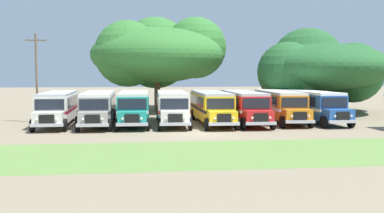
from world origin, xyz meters
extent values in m
plane|color=#84755B|center=(0.00, 0.00, 0.00)|extent=(220.00, 220.00, 0.00)
cube|color=olive|center=(0.00, -8.18, 0.00)|extent=(80.00, 8.63, 0.01)
cube|color=silver|center=(-11.54, 7.33, 1.55)|extent=(2.77, 9.27, 2.10)
cube|color=maroon|center=(-11.54, 7.33, 1.38)|extent=(2.80, 9.29, 0.24)
cube|color=black|center=(-10.28, 7.66, 2.05)|extent=(0.27, 8.00, 0.80)
cube|color=black|center=(-12.81, 7.59, 2.05)|extent=(0.27, 8.00, 0.80)
cube|color=#B2B2B7|center=(-11.54, 7.33, 2.71)|extent=(2.69, 9.17, 0.22)
cube|color=silver|center=(-11.38, 2.03, 1.02)|extent=(2.24, 1.46, 1.05)
cube|color=black|center=(-11.36, 1.29, 1.05)|extent=(1.10, 0.13, 0.70)
cube|color=#B7B7BC|center=(-11.36, 1.25, 0.62)|extent=(2.40, 0.27, 0.24)
cube|color=black|center=(-11.40, 2.70, 2.05)|extent=(2.20, 0.12, 0.84)
cube|color=maroon|center=(-11.67, 11.94, 1.45)|extent=(0.90, 0.09, 1.30)
sphere|color=#EAE5C6|center=(-10.66, 1.26, 1.05)|extent=(0.20, 0.20, 0.20)
sphere|color=#EAE5C6|center=(-12.06, 1.22, 1.05)|extent=(0.20, 0.20, 0.20)
cylinder|color=black|center=(-10.18, 2.16, 0.50)|extent=(0.31, 1.01, 1.00)
cylinder|color=black|center=(-12.58, 2.09, 0.50)|extent=(0.31, 1.01, 1.00)
cylinder|color=black|center=(-10.42, 10.36, 0.50)|extent=(0.31, 1.01, 1.00)
cylinder|color=black|center=(-12.82, 10.29, 0.50)|extent=(0.31, 1.01, 1.00)
cube|color=#9E9993|center=(-8.06, 6.95, 1.55)|extent=(2.61, 9.23, 2.10)
cube|color=#282828|center=(-8.06, 6.95, 1.38)|extent=(2.64, 9.25, 0.24)
cube|color=black|center=(-6.80, 7.26, 2.05)|extent=(0.14, 8.00, 0.80)
cube|color=black|center=(-9.34, 7.23, 2.05)|extent=(0.14, 8.00, 0.80)
cube|color=silver|center=(-8.06, 6.95, 2.71)|extent=(2.53, 9.13, 0.22)
cube|color=#9E9993|center=(-8.00, 1.65, 1.02)|extent=(2.22, 1.43, 1.05)
cube|color=black|center=(-7.99, 0.91, 1.05)|extent=(1.10, 0.11, 0.70)
cube|color=#B7B7BC|center=(-7.99, 0.87, 0.62)|extent=(2.40, 0.23, 0.24)
cube|color=black|center=(-8.00, 2.32, 2.05)|extent=(2.20, 0.09, 0.84)
cube|color=#282828|center=(-8.12, 11.57, 1.45)|extent=(0.90, 0.07, 1.30)
sphere|color=#EAE5C6|center=(-7.29, 0.87, 1.05)|extent=(0.20, 0.20, 0.20)
sphere|color=#EAE5C6|center=(-8.69, 0.85, 1.05)|extent=(0.20, 0.20, 0.20)
cylinder|color=black|center=(-6.80, 1.76, 0.50)|extent=(0.29, 1.00, 1.00)
cylinder|color=black|center=(-9.20, 1.73, 0.50)|extent=(0.29, 1.00, 1.00)
cylinder|color=black|center=(-6.90, 9.96, 0.50)|extent=(0.29, 1.00, 1.00)
cylinder|color=black|center=(-9.30, 9.93, 0.50)|extent=(0.29, 1.00, 1.00)
cube|color=teal|center=(-4.99, 7.04, 1.55)|extent=(2.63, 9.24, 2.10)
cube|color=white|center=(-4.99, 7.04, 1.38)|extent=(2.66, 9.26, 0.24)
cube|color=black|center=(-3.71, 7.32, 2.05)|extent=(0.16, 8.00, 0.80)
cube|color=black|center=(-6.25, 7.36, 2.05)|extent=(0.16, 8.00, 0.80)
cube|color=beige|center=(-4.99, 7.04, 2.71)|extent=(2.55, 9.13, 0.22)
cube|color=teal|center=(-5.06, 1.74, 1.02)|extent=(2.22, 1.43, 1.05)
cube|color=black|center=(-5.07, 1.00, 1.05)|extent=(1.10, 0.12, 0.70)
cube|color=#B7B7BC|center=(-5.07, 0.96, 0.62)|extent=(2.40, 0.23, 0.24)
cube|color=black|center=(-5.05, 2.41, 2.05)|extent=(2.20, 0.09, 0.84)
cube|color=white|center=(-4.92, 11.66, 1.45)|extent=(0.90, 0.07, 1.30)
sphere|color=#EAE5C6|center=(-4.37, 0.94, 1.05)|extent=(0.20, 0.20, 0.20)
sphere|color=#EAE5C6|center=(-5.77, 0.96, 1.05)|extent=(0.20, 0.20, 0.20)
cylinder|color=black|center=(-3.86, 1.82, 0.50)|extent=(0.29, 1.00, 1.00)
cylinder|color=black|center=(-6.26, 1.86, 0.50)|extent=(0.29, 1.00, 1.00)
cylinder|color=black|center=(-3.74, 10.02, 0.50)|extent=(0.29, 1.00, 1.00)
cylinder|color=black|center=(-6.14, 10.06, 0.50)|extent=(0.29, 1.00, 1.00)
cube|color=silver|center=(-1.63, 6.90, 1.55)|extent=(2.78, 9.27, 2.10)
cube|color=red|center=(-1.63, 6.90, 1.38)|extent=(2.81, 9.29, 0.24)
cube|color=black|center=(-0.35, 7.16, 2.05)|extent=(0.28, 8.00, 0.80)
cube|color=black|center=(-2.89, 7.23, 2.05)|extent=(0.28, 8.00, 0.80)
cube|color=beige|center=(-1.63, 6.90, 2.71)|extent=(2.69, 9.17, 0.22)
cube|color=silver|center=(-1.79, 1.60, 1.02)|extent=(2.24, 1.47, 1.05)
cube|color=black|center=(-1.81, 0.86, 1.05)|extent=(1.10, 0.13, 0.70)
cube|color=#B7B7BC|center=(-1.81, 0.82, 0.62)|extent=(2.40, 0.27, 0.24)
cube|color=black|center=(-1.77, 2.27, 2.05)|extent=(2.20, 0.13, 0.84)
cube|color=red|center=(-1.49, 11.51, 1.45)|extent=(0.90, 0.09, 1.30)
sphere|color=#EAE5C6|center=(-1.11, 0.79, 1.05)|extent=(0.20, 0.20, 0.20)
sphere|color=#EAE5C6|center=(-2.51, 0.83, 1.05)|extent=(0.20, 0.20, 0.20)
cylinder|color=black|center=(-0.58, 1.66, 0.50)|extent=(0.31, 1.01, 1.00)
cylinder|color=black|center=(-2.98, 1.74, 0.50)|extent=(0.31, 1.01, 1.00)
cylinder|color=black|center=(-0.34, 9.86, 0.50)|extent=(0.31, 1.01, 1.00)
cylinder|color=black|center=(-2.73, 9.93, 0.50)|extent=(0.31, 1.01, 1.00)
cube|color=yellow|center=(1.83, 6.54, 1.55)|extent=(2.58, 9.22, 2.10)
cube|color=black|center=(1.83, 6.54, 1.38)|extent=(2.61, 9.24, 0.24)
cube|color=black|center=(3.10, 6.85, 2.05)|extent=(0.11, 8.00, 0.80)
cube|color=black|center=(0.56, 6.83, 2.05)|extent=(0.11, 8.00, 0.80)
cube|color=#B2B2B7|center=(1.83, 6.54, 2.71)|extent=(2.50, 9.12, 0.22)
cube|color=yellow|center=(1.88, 1.24, 1.02)|extent=(2.21, 1.42, 1.05)
cube|color=black|center=(1.88, 0.50, 1.05)|extent=(1.10, 0.11, 0.70)
cube|color=#B7B7BC|center=(1.88, 0.46, 0.62)|extent=(2.40, 0.22, 0.24)
cube|color=black|center=(1.87, 1.91, 2.05)|extent=(2.20, 0.08, 0.84)
cube|color=black|center=(1.79, 11.16, 1.45)|extent=(0.90, 0.07, 1.30)
sphere|color=#EAE5C6|center=(2.58, 0.46, 1.05)|extent=(0.20, 0.20, 0.20)
sphere|color=#EAE5C6|center=(1.18, 0.45, 1.05)|extent=(0.20, 0.20, 0.20)
cylinder|color=black|center=(3.08, 1.35, 0.50)|extent=(0.29, 1.00, 1.00)
cylinder|color=black|center=(0.68, 1.33, 0.50)|extent=(0.29, 1.00, 1.00)
cylinder|color=black|center=(3.01, 9.55, 0.50)|extent=(0.29, 1.00, 1.00)
cylinder|color=black|center=(0.61, 9.53, 0.50)|extent=(0.29, 1.00, 1.00)
cube|color=red|center=(4.79, 6.54, 1.55)|extent=(2.54, 9.21, 2.10)
cube|color=white|center=(4.79, 6.54, 1.38)|extent=(2.57, 9.23, 0.24)
cube|color=black|center=(6.06, 6.83, 2.05)|extent=(0.07, 8.00, 0.80)
cube|color=black|center=(3.52, 6.84, 2.05)|extent=(0.07, 8.00, 0.80)
cube|color=#B2B2B7|center=(4.79, 6.54, 2.71)|extent=(2.46, 9.11, 0.22)
cube|color=red|center=(4.77, 1.24, 1.02)|extent=(2.21, 1.41, 1.05)
cube|color=black|center=(4.76, 0.50, 1.05)|extent=(1.10, 0.10, 0.70)
cube|color=#B7B7BC|center=(4.76, 0.46, 0.62)|extent=(2.40, 0.21, 0.24)
cube|color=black|center=(4.77, 1.91, 2.05)|extent=(2.20, 0.07, 0.84)
cube|color=white|center=(4.81, 11.16, 1.45)|extent=(0.90, 0.06, 1.30)
sphere|color=#EAE5C6|center=(5.46, 0.45, 1.05)|extent=(0.20, 0.20, 0.20)
sphere|color=#EAE5C6|center=(4.06, 0.45, 1.05)|extent=(0.20, 0.20, 0.20)
cylinder|color=black|center=(5.97, 1.33, 0.50)|extent=(0.28, 1.00, 1.00)
cylinder|color=black|center=(3.57, 1.34, 0.50)|extent=(0.28, 1.00, 1.00)
cylinder|color=black|center=(6.00, 9.53, 0.50)|extent=(0.28, 1.00, 1.00)
cylinder|color=black|center=(3.60, 9.54, 0.50)|extent=(0.28, 1.00, 1.00)
cube|color=orange|center=(8.37, 7.31, 1.55)|extent=(2.78, 9.27, 2.10)
cube|color=white|center=(8.37, 7.31, 1.38)|extent=(2.81, 9.29, 0.24)
cube|color=black|center=(9.65, 7.57, 2.05)|extent=(0.29, 8.00, 0.80)
cube|color=black|center=(7.11, 7.65, 2.05)|extent=(0.29, 8.00, 0.80)
cube|color=beige|center=(8.37, 7.31, 2.71)|extent=(2.70, 9.17, 0.22)
cube|color=orange|center=(8.20, 2.02, 1.02)|extent=(2.24, 1.47, 1.05)
cube|color=black|center=(8.18, 1.28, 1.05)|extent=(1.10, 0.13, 0.70)
cube|color=#B7B7BC|center=(8.18, 1.24, 0.62)|extent=(2.41, 0.27, 0.24)
cube|color=black|center=(8.23, 2.69, 2.05)|extent=(2.20, 0.13, 0.84)
cube|color=white|center=(8.51, 11.93, 1.45)|extent=(0.90, 0.09, 1.30)
sphere|color=#EAE5C6|center=(8.88, 1.21, 1.05)|extent=(0.20, 0.20, 0.20)
sphere|color=#EAE5C6|center=(7.48, 1.25, 1.05)|extent=(0.20, 0.20, 0.20)
cylinder|color=black|center=(9.41, 2.08, 0.50)|extent=(0.31, 1.01, 1.00)
cylinder|color=black|center=(7.01, 2.15, 0.50)|extent=(0.31, 1.01, 1.00)
cylinder|color=black|center=(9.66, 10.28, 0.50)|extent=(0.31, 1.01, 1.00)
cylinder|color=black|center=(7.26, 10.35, 0.50)|extent=(0.31, 1.01, 1.00)
cube|color=#23519E|center=(11.28, 6.96, 1.55)|extent=(2.96, 9.32, 2.10)
cube|color=silver|center=(11.28, 6.96, 1.38)|extent=(3.00, 9.34, 0.24)
cube|color=black|center=(12.53, 7.32, 2.05)|extent=(0.45, 7.99, 0.80)
cube|color=black|center=(10.00, 7.20, 2.05)|extent=(0.45, 7.99, 0.80)
cube|color=silver|center=(11.28, 6.96, 2.71)|extent=(2.88, 9.21, 0.22)
cube|color=#23519E|center=(11.55, 1.67, 1.02)|extent=(2.27, 1.51, 1.05)
cube|color=black|center=(11.59, 0.93, 1.05)|extent=(1.10, 0.16, 0.70)
cube|color=#B7B7BC|center=(11.59, 0.89, 0.62)|extent=(2.41, 0.32, 0.24)
cube|color=black|center=(11.51, 2.34, 2.05)|extent=(2.20, 0.17, 0.84)
cube|color=silver|center=(11.04, 11.57, 1.45)|extent=(0.90, 0.11, 1.30)
sphere|color=#EAE5C6|center=(12.29, 0.91, 1.05)|extent=(0.20, 0.20, 0.20)
sphere|color=#EAE5C6|center=(10.89, 0.84, 1.05)|extent=(0.20, 0.20, 0.20)
cylinder|color=black|center=(12.74, 1.83, 0.50)|extent=(0.33, 1.01, 1.00)
cylinder|color=black|center=(10.34, 1.71, 0.50)|extent=(0.33, 1.01, 1.00)
cylinder|color=black|center=(12.32, 10.02, 0.50)|extent=(0.33, 1.01, 1.00)
cylinder|color=black|center=(9.93, 9.90, 0.50)|extent=(0.33, 1.01, 1.00)
cylinder|color=brown|center=(-2.41, 19.16, 2.09)|extent=(0.71, 0.71, 4.18)
ellipsoid|color=#33702D|center=(-2.41, 19.16, 6.57)|extent=(15.30, 13.21, 6.39)
sphere|color=#33702D|center=(2.35, 21.17, 7.55)|extent=(7.47, 7.47, 7.47)
sphere|color=#33702D|center=(-5.79, 18.11, 6.67)|extent=(7.49, 7.49, 7.49)
sphere|color=#33702D|center=(-2.41, 23.65, 7.03)|extent=(8.99, 8.99, 8.99)
cylinder|color=brown|center=(16.01, 15.14, 1.60)|extent=(1.05, 1.05, 3.20)
ellipsoid|color=#235628|center=(16.01, 15.14, 5.17)|extent=(14.42, 15.66, 5.24)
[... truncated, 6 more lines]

